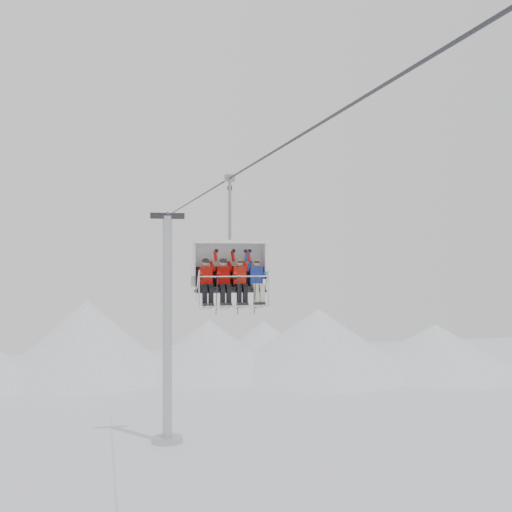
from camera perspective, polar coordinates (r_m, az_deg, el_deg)
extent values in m
cone|color=white|center=(60.26, -14.81, -7.11)|extent=(16.00, 16.00, 7.00)
cone|color=white|center=(60.20, -4.20, -8.08)|extent=(14.00, 14.00, 5.00)
cone|color=white|center=(60.68, 5.56, -7.54)|extent=(18.00, 18.00, 6.00)
cone|color=white|center=(63.47, 15.68, -7.89)|extent=(16.00, 16.00, 4.50)
cone|color=white|center=(64.37, 0.68, -7.78)|extent=(12.00, 12.00, 4.50)
cylinder|color=#ABAEB3|center=(38.22, -7.89, -6.45)|extent=(0.56, 0.56, 13.30)
cylinder|color=#ABAEB3|center=(39.48, -7.89, -15.86)|extent=(1.80, 1.80, 0.30)
cube|color=#2C2C31|center=(38.06, -7.89, 3.55)|extent=(2.00, 0.35, 0.35)
cylinder|color=#2C2C31|center=(16.43, 0.00, 8.33)|extent=(0.06, 50.00, 0.06)
cube|color=black|center=(19.49, -2.29, -2.86)|extent=(2.05, 0.55, 0.10)
cube|color=black|center=(19.73, -2.44, -1.82)|extent=(2.05, 0.10, 0.60)
cube|color=#2C2C31|center=(19.49, -2.29, -3.13)|extent=(2.14, 0.60, 0.08)
cube|color=white|center=(19.93, -2.57, -0.73)|extent=(2.28, 0.10, 1.36)
cube|color=white|center=(19.55, -2.34, 1.25)|extent=(2.28, 0.90, 0.10)
cylinder|color=silver|center=(18.93, -1.97, -1.83)|extent=(2.09, 0.04, 0.04)
cylinder|color=silver|center=(18.91, -1.92, -4.47)|extent=(2.09, 0.04, 0.04)
cylinder|color=gray|center=(19.61, -2.35, 4.10)|extent=(0.10, 0.10, 1.95)
cube|color=gray|center=(19.71, -2.35, 6.93)|extent=(0.30, 0.18, 0.22)
cube|color=#BE0F08|center=(19.37, -4.52, -1.79)|extent=(0.39, 0.26, 0.58)
sphere|color=tan|center=(19.33, -4.50, -0.58)|extent=(0.21, 0.21, 0.21)
cube|color=black|center=(18.95, -4.58, -3.50)|extent=(0.13, 0.15, 0.47)
cube|color=black|center=(18.98, -4.02, -3.49)|extent=(0.13, 0.15, 0.47)
cube|color=silver|center=(18.88, -4.53, -4.64)|extent=(0.09, 1.69, 0.26)
cube|color=silver|center=(18.91, -3.97, -4.64)|extent=(0.09, 1.69, 0.26)
cube|color=#AB0704|center=(19.47, -2.96, -1.79)|extent=(0.39, 0.26, 0.58)
sphere|color=tan|center=(19.42, -2.94, -0.58)|extent=(0.21, 0.21, 0.21)
cube|color=black|center=(19.04, -2.99, -3.48)|extent=(0.13, 0.15, 0.47)
cube|color=black|center=(19.08, -2.44, -3.47)|extent=(0.13, 0.15, 0.47)
cube|color=silver|center=(18.97, -2.93, -4.62)|extent=(0.09, 1.69, 0.26)
cube|color=silver|center=(19.01, -2.38, -4.61)|extent=(0.09, 1.69, 0.26)
cube|color=red|center=(19.57, -1.51, -1.78)|extent=(0.39, 0.26, 0.58)
sphere|color=tan|center=(19.52, -1.49, -0.58)|extent=(0.21, 0.21, 0.21)
cube|color=black|center=(19.14, -1.51, -3.46)|extent=(0.13, 0.15, 0.47)
cube|color=black|center=(19.18, -0.96, -3.46)|extent=(0.13, 0.15, 0.47)
cube|color=silver|center=(19.07, -1.44, -4.60)|extent=(0.09, 1.69, 0.26)
cube|color=silver|center=(19.11, -0.90, -4.59)|extent=(0.09, 1.69, 0.26)
cube|color=navy|center=(19.68, -0.03, -1.78)|extent=(0.39, 0.26, 0.57)
sphere|color=tan|center=(19.64, 0.00, -0.60)|extent=(0.21, 0.21, 0.21)
cube|color=beige|center=(19.26, 0.01, -3.43)|extent=(0.13, 0.15, 0.46)
cube|color=beige|center=(19.30, 0.55, -3.43)|extent=(0.13, 0.15, 0.46)
cube|color=silver|center=(19.19, 0.09, -4.56)|extent=(0.09, 1.69, 0.26)
cube|color=silver|center=(19.23, 0.62, -4.55)|extent=(0.09, 1.69, 0.26)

